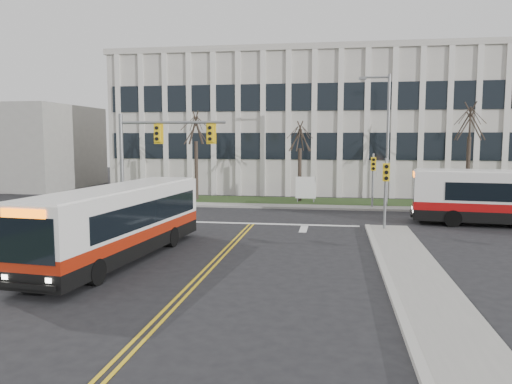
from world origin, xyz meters
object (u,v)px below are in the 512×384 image
(bus_main, at_px, (119,224))
(newspaper_box_red, at_px, (42,235))
(directory_sign, at_px, (306,188))
(newspaper_box_blue, at_px, (28,232))
(streetlight, at_px, (385,133))

(bus_main, distance_m, newspaper_box_red, 5.09)
(directory_sign, distance_m, newspaper_box_blue, 20.00)
(streetlight, bearing_deg, bus_main, -124.72)
(streetlight, height_order, newspaper_box_red, streetlight)
(streetlight, relative_size, directory_sign, 4.60)
(newspaper_box_red, bearing_deg, newspaper_box_blue, 163.54)
(bus_main, bearing_deg, newspaper_box_blue, 162.00)
(bus_main, xyz_separation_m, newspaper_box_red, (-4.60, 1.94, -0.95))
(newspaper_box_blue, bearing_deg, streetlight, 59.51)
(directory_sign, xyz_separation_m, newspaper_box_red, (-10.96, -16.51, -0.70))
(streetlight, relative_size, newspaper_box_red, 9.68)
(directory_sign, bearing_deg, newspaper_box_red, -123.56)
(streetlight, distance_m, bus_main, 21.21)
(directory_sign, xyz_separation_m, bus_main, (-6.35, -18.45, 0.26))
(newspaper_box_red, bearing_deg, directory_sign, 66.99)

